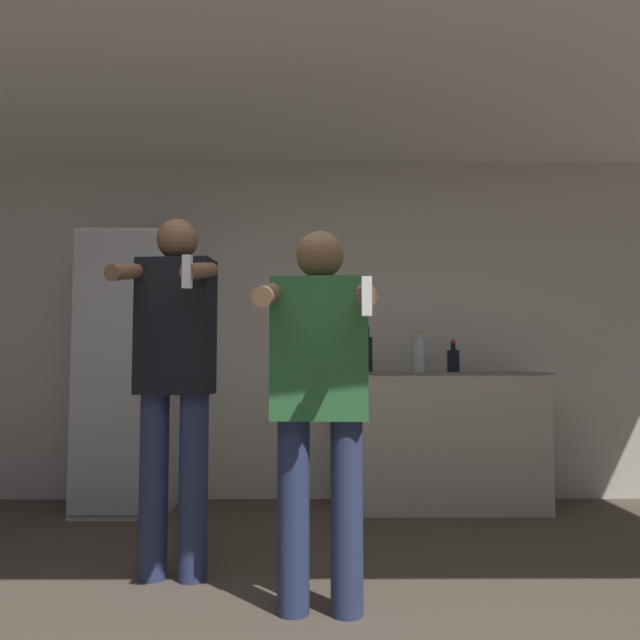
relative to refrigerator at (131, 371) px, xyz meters
name	(u,v)px	position (x,y,z in m)	size (l,w,h in m)	color
wall_back	(303,327)	(1.19, 0.36, 0.33)	(7.00, 0.06, 2.55)	beige
ceiling_slab	(297,69)	(1.19, -1.13, 1.63)	(7.00, 3.43, 0.05)	silver
refrigerator	(131,371)	(0.00, 0.00, 0.00)	(0.61, 0.68, 1.89)	silver
counter	(440,439)	(2.15, 0.04, -0.47)	(1.42, 0.60, 0.94)	#BCB29E
bottle_short_whiskey	(368,353)	(1.65, 0.06, 0.13)	(0.07, 0.07, 0.34)	black
bottle_clear_vodka	(453,360)	(2.26, 0.06, 0.08)	(0.09, 0.09, 0.23)	black
bottle_green_wine	(419,355)	(2.02, 0.06, 0.11)	(0.09, 0.09, 0.29)	silver
person_woman_foreground	(320,389)	(1.30, -1.81, -0.05)	(0.47, 0.51, 1.55)	navy
person_man_side	(175,372)	(0.62, -1.40, 0.01)	(0.44, 0.51, 1.69)	navy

